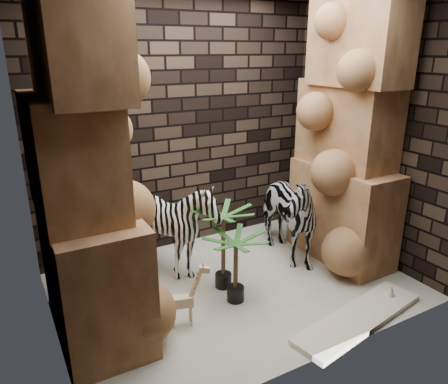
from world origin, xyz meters
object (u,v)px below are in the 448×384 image
giraffe_toy (181,295)px  palm_front (223,248)px  palm_back (236,268)px  zebra_right (282,205)px  surfboard (359,318)px  zebra_left (175,232)px

giraffe_toy → palm_front: 0.75m
giraffe_toy → palm_back: 0.62m
zebra_right → giraffe_toy: size_ratio=2.14×
zebra_right → surfboard: bearing=-88.1°
zebra_right → zebra_left: zebra_right is taller
giraffe_toy → palm_front: bearing=47.3°
giraffe_toy → palm_back: bearing=25.7°
palm_back → surfboard: 1.21m
zebra_right → palm_back: zebra_right is taller
palm_back → palm_front: bearing=86.1°
zebra_right → surfboard: zebra_right is taller
palm_front → palm_back: (-0.02, -0.28, -0.09)m
zebra_left → giraffe_toy: zebra_left is taller
giraffe_toy → zebra_left: bearing=86.6°
giraffe_toy → surfboard: (1.43, -0.73, -0.28)m
zebra_right → surfboard: (-0.12, -1.37, -0.62)m
giraffe_toy → surfboard: giraffe_toy is taller
zebra_left → palm_back: size_ratio=1.55×
giraffe_toy → palm_front: size_ratio=0.69×
surfboard → palm_back: bearing=124.4°
zebra_left → palm_back: bearing=-48.9°
giraffe_toy → palm_back: palm_back is taller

